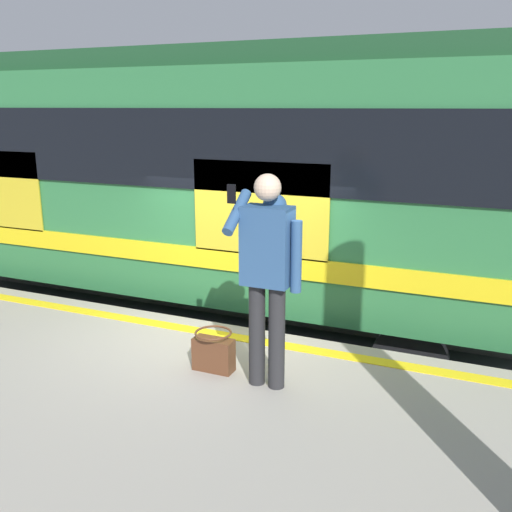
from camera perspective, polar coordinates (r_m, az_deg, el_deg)
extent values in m
plane|color=#3D3D3F|center=(6.77, -2.63, -14.48)|extent=(23.64, 23.64, 0.00)
cube|color=#9E998E|center=(4.84, -15.82, -21.45)|extent=(14.32, 4.70, 0.97)
cube|color=yellow|center=(6.10, -3.98, -7.73)|extent=(14.04, 0.16, 0.01)
cube|color=slate|center=(7.68, 1.20, -10.07)|extent=(18.62, 0.08, 0.16)
cube|color=slate|center=(8.92, 4.70, -6.49)|extent=(18.62, 0.08, 0.16)
cube|color=#2D723F|center=(8.47, -8.11, 8.07)|extent=(11.19, 2.90, 2.78)
cube|color=#1B4426|center=(8.43, -8.50, 18.32)|extent=(10.97, 2.67, 0.24)
cube|color=black|center=(7.22, -14.38, 10.52)|extent=(10.63, 0.03, 0.90)
cube|color=yellow|center=(7.40, -13.77, 0.83)|extent=(10.63, 0.03, 0.24)
cube|color=gold|center=(6.30, 0.32, 4.68)|extent=(1.60, 0.02, 1.04)
cylinder|color=black|center=(11.88, -20.00, 0.59)|extent=(0.84, 0.12, 0.84)
cylinder|color=black|center=(6.65, 15.04, -9.97)|extent=(0.84, 0.12, 0.84)
cylinder|color=black|center=(8.81, 17.33, -3.96)|extent=(0.84, 0.12, 0.84)
cylinder|color=#262628|center=(4.85, 2.07, -8.08)|extent=(0.14, 0.14, 0.91)
cylinder|color=#262628|center=(4.91, 0.10, -7.76)|extent=(0.14, 0.14, 0.91)
cube|color=#2D517F|center=(4.63, 1.12, 1.00)|extent=(0.40, 0.24, 0.65)
sphere|color=#2D517F|center=(4.72, 1.88, 5.03)|extent=(0.20, 0.20, 0.20)
sphere|color=beige|center=(4.54, 1.15, 6.84)|extent=(0.22, 0.22, 0.22)
cylinder|color=#2D517F|center=(4.56, 4.03, -0.09)|extent=(0.09, 0.09, 0.59)
cylinder|color=#2D517F|center=(4.59, -1.90, 4.39)|extent=(0.09, 0.42, 0.33)
cube|color=black|center=(4.48, -2.46, 6.19)|extent=(0.07, 0.02, 0.15)
cube|color=#59331E|center=(5.27, -4.24, -9.77)|extent=(0.37, 0.16, 0.30)
torus|color=#59331E|center=(5.18, -4.29, -7.64)|extent=(0.34, 0.34, 0.02)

